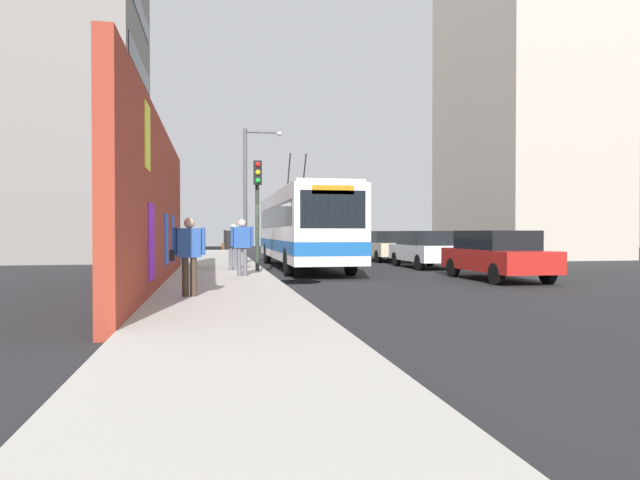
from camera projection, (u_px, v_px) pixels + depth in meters
name	position (u px, v px, depth m)	size (l,w,h in m)	color
ground_plane	(268.00, 276.00, 19.06)	(80.00, 80.00, 0.00)	#232326
sidewalk_slab	(222.00, 275.00, 18.76)	(48.00, 3.20, 0.15)	#ADA8A0
graffiti_wall	(158.00, 207.00, 14.95)	(15.00, 0.32, 4.45)	maroon
building_far_left	(78.00, 60.00, 30.15)	(9.98, 6.60, 21.98)	gray
building_far_right	(522.00, 93.00, 34.08)	(10.97, 7.34, 20.38)	#B2A899
city_bus	(302.00, 226.00, 23.02)	(12.15, 2.50, 5.00)	silver
parked_car_red	(497.00, 254.00, 17.47)	(4.45, 1.87, 1.58)	#B21E19
parked_car_white	(425.00, 248.00, 23.43)	(4.35, 1.82, 1.58)	white
parked_car_champagne	(385.00, 245.00, 28.93)	(4.69, 1.90, 1.58)	#C6B793
pedestrian_midblock	(233.00, 243.00, 19.84)	(0.22, 0.74, 1.66)	#595960
pedestrian_near_wall	(189.00, 250.00, 11.80)	(0.23, 0.75, 1.69)	#3F3326
pedestrian_at_curb	(242.00, 242.00, 17.26)	(0.24, 0.71, 1.78)	#595960
traffic_light	(257.00, 196.00, 19.20)	(0.49, 0.28, 3.90)	#2D382D
street_lamp	(250.00, 185.00, 24.92)	(0.44, 1.78, 6.08)	#4C4C51
curbside_puddle	(295.00, 282.00, 16.82)	(1.59, 1.59, 0.00)	black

